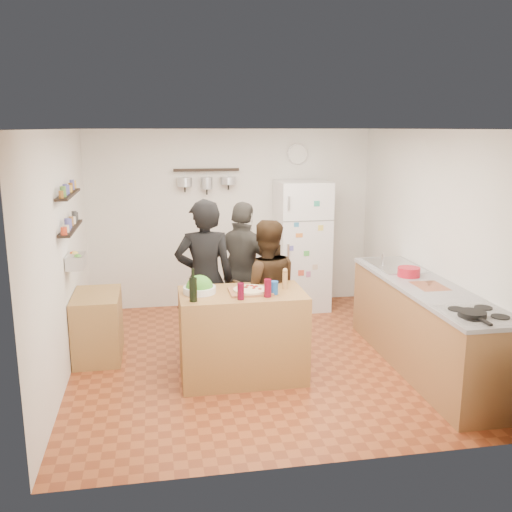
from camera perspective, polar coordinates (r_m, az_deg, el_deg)
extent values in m
plane|color=brown|center=(6.46, 0.16, -10.20)|extent=(4.20, 4.20, 0.00)
plane|color=white|center=(5.95, 0.17, 12.57)|extent=(4.20, 4.20, 0.00)
plane|color=silver|center=(8.12, -2.49, 3.75)|extent=(4.00, 0.00, 4.00)
plane|color=silver|center=(6.06, -18.78, -0.02)|extent=(0.00, 4.20, 4.20)
plane|color=silver|center=(6.73, 17.18, 1.31)|extent=(0.00, 4.20, 4.20)
cube|color=olive|center=(5.84, -1.37, -7.92)|extent=(1.25, 0.72, 0.91)
cube|color=brown|center=(5.69, -0.57, -3.56)|extent=(0.42, 0.34, 0.02)
cylinder|color=beige|center=(5.69, -0.57, -3.38)|extent=(0.34, 0.34, 0.02)
cylinder|color=silver|center=(5.69, -5.66, -3.38)|extent=(0.33, 0.33, 0.07)
cylinder|color=black|center=(5.41, -6.30, -3.37)|extent=(0.08, 0.08, 0.23)
cylinder|color=#4E061A|center=(5.44, -1.54, -3.56)|extent=(0.07, 0.07, 0.16)
cylinder|color=#5C0719|center=(5.52, 1.17, -3.23)|extent=(0.07, 0.07, 0.18)
cylinder|color=#A57845|center=(5.81, 2.92, -2.48)|extent=(0.05, 0.05, 0.17)
cylinder|color=navy|center=(5.62, 1.81, -3.19)|extent=(0.08, 0.08, 0.13)
imported|color=black|center=(6.26, -5.14, -2.37)|extent=(0.66, 0.44, 1.78)
imported|color=black|center=(6.24, 0.96, -3.45)|extent=(0.80, 0.65, 1.56)
imported|color=#2C2A27|center=(6.69, -1.23, -1.74)|extent=(1.05, 0.88, 1.69)
cube|color=#9E7042|center=(6.33, 16.54, -6.88)|extent=(0.63, 2.63, 0.90)
cube|color=white|center=(5.40, 21.32, -5.47)|extent=(0.60, 0.62, 0.02)
cylinder|color=black|center=(5.29, 20.80, -5.45)|extent=(0.24, 0.24, 0.05)
cube|color=silver|center=(6.93, 13.67, -0.99)|extent=(0.50, 0.80, 0.03)
cube|color=brown|center=(6.16, 16.98, -2.96)|extent=(0.30, 0.40, 0.02)
cylinder|color=#B31425|center=(6.46, 15.03, -1.55)|extent=(0.24, 0.24, 0.10)
cube|color=white|center=(8.03, 4.61, 1.08)|extent=(0.70, 0.68, 1.80)
cylinder|color=silver|center=(8.19, 4.17, 10.13)|extent=(0.30, 0.03, 0.30)
cube|color=black|center=(6.20, -18.04, 2.67)|extent=(0.12, 1.00, 0.02)
cube|color=black|center=(6.15, -18.26, 5.88)|extent=(0.12, 1.00, 0.02)
cube|color=silver|center=(6.26, -17.55, -0.48)|extent=(0.18, 0.35, 0.14)
cube|color=olive|center=(6.61, -15.54, -6.73)|extent=(0.50, 0.80, 0.73)
cube|color=black|center=(7.91, -4.98, 8.57)|extent=(0.90, 0.04, 0.04)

